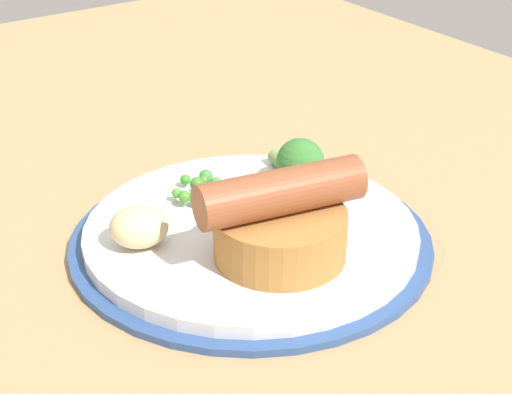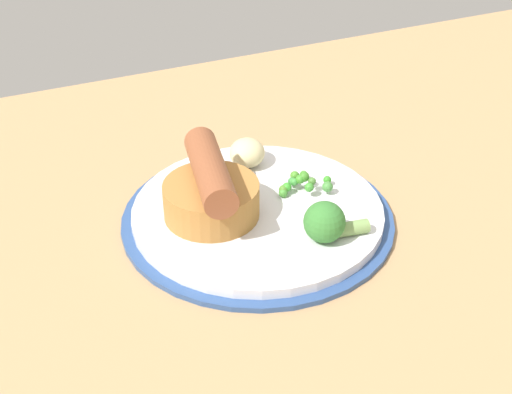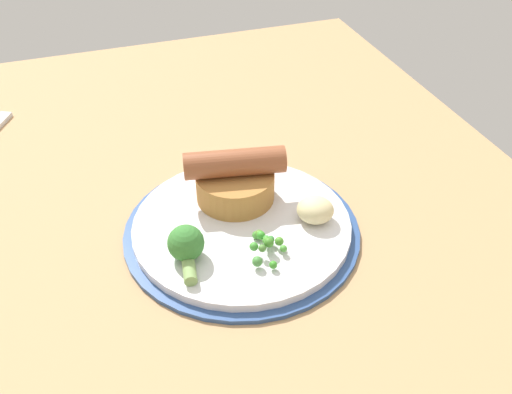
% 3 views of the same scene
% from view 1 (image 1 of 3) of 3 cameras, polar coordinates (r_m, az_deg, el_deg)
% --- Properties ---
extents(dining_table, '(1.10, 0.80, 0.03)m').
position_cam_1_polar(dining_table, '(0.64, 1.04, -1.47)').
color(dining_table, tan).
rests_on(dining_table, ground).
extents(dinner_plate, '(0.24, 0.24, 0.01)m').
position_cam_1_polar(dinner_plate, '(0.57, -0.34, -2.68)').
color(dinner_plate, '#2D4C84').
rests_on(dinner_plate, dining_table).
extents(sausage_pudding, '(0.08, 0.11, 0.06)m').
position_cam_1_polar(sausage_pudding, '(0.52, 1.62, -1.70)').
color(sausage_pudding, '#AD7538').
rests_on(sausage_pudding, dinner_plate).
extents(pea_pile, '(0.05, 0.04, 0.02)m').
position_cam_1_polar(pea_pile, '(0.60, -3.58, 0.44)').
color(pea_pile, '#4A8F2C').
rests_on(pea_pile, dinner_plate).
extents(broccoli_floret_near, '(0.06, 0.03, 0.03)m').
position_cam_1_polar(broccoli_floret_near, '(0.62, 2.87, 2.34)').
color(broccoli_floret_near, '#387A33').
rests_on(broccoli_floret_near, dinner_plate).
extents(potato_chunk_0, '(0.05, 0.05, 0.03)m').
position_cam_1_polar(potato_chunk_0, '(0.55, -7.81, -1.98)').
color(potato_chunk_0, beige).
rests_on(potato_chunk_0, dinner_plate).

